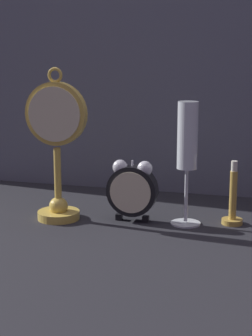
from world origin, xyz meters
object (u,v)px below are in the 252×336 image
Objects in this scene: pocket_watch_on_stand at (57,149)px; alarm_clock_twin_bell at (132,188)px; champagne_flute at (187,146)px; brass_candlestick at (233,204)px.

alarm_clock_twin_bell is (0.15, 0.03, -0.07)m from pocket_watch_on_stand.
champagne_flute is at bearing 7.97° from pocket_watch_on_stand.
alarm_clock_twin_bell is at bearing -175.17° from champagne_flute.
alarm_clock_twin_bell is 0.14m from champagne_flute.
brass_candlestick reaches higher than alarm_clock_twin_bell.
alarm_clock_twin_bell is 0.98× the size of brass_candlestick.
brass_candlestick is (0.19, 0.03, -0.03)m from alarm_clock_twin_bell.
brass_candlestick is (0.09, 0.02, -0.11)m from champagne_flute.
alarm_clock_twin_bell is at bearing 10.21° from pocket_watch_on_stand.
pocket_watch_on_stand is at bearing -169.79° from alarm_clock_twin_bell.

